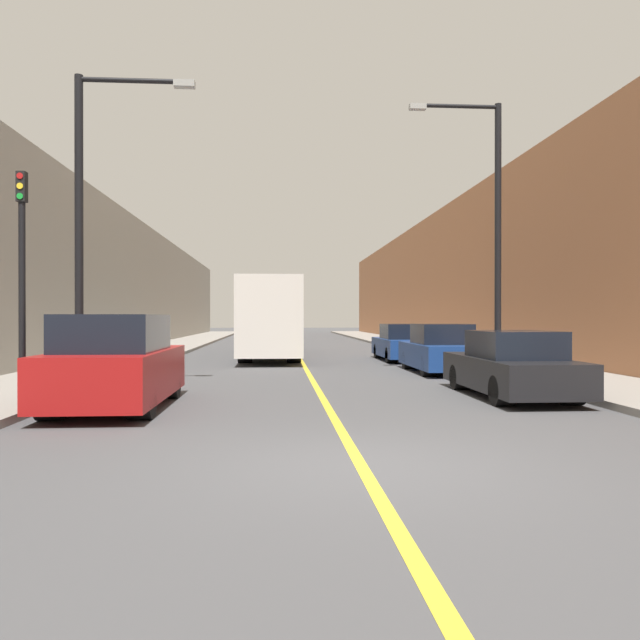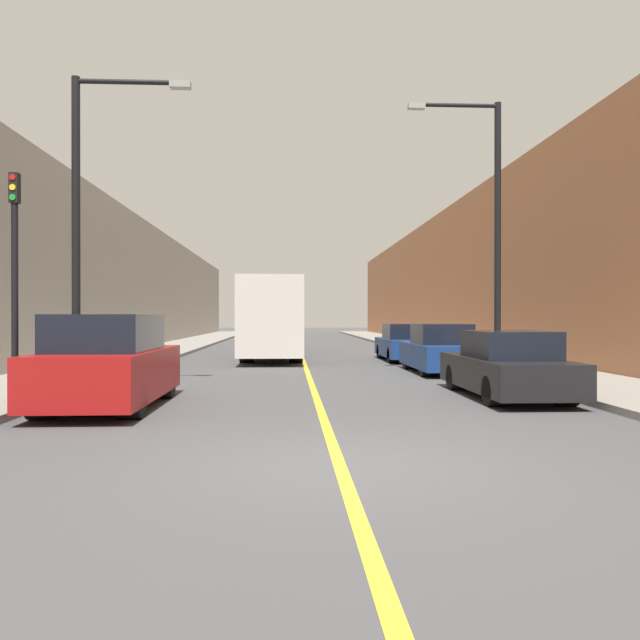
# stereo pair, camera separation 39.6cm
# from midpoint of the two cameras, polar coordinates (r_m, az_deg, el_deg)

# --- Properties ---
(ground_plane) EXTENTS (200.00, 200.00, 0.00)m
(ground_plane) POSITION_cam_midpoint_polar(r_m,az_deg,el_deg) (7.68, 2.26, -13.18)
(ground_plane) COLOR #474749
(sidewalk_left) EXTENTS (3.37, 72.00, 0.15)m
(sidewalk_left) POSITION_cam_midpoint_polar(r_m,az_deg,el_deg) (37.98, -13.49, -2.34)
(sidewalk_left) COLOR gray
(sidewalk_left) RESTS_ON ground
(sidewalk_right) EXTENTS (3.37, 72.00, 0.15)m
(sidewalk_right) POSITION_cam_midpoint_polar(r_m,az_deg,el_deg) (38.28, 7.92, -2.32)
(sidewalk_right) COLOR gray
(sidewalk_right) RESTS_ON ground
(building_row_left) EXTENTS (4.00, 72.00, 7.33)m
(building_row_left) POSITION_cam_midpoint_polar(r_m,az_deg,el_deg) (38.77, -18.88, 3.01)
(building_row_left) COLOR gray
(building_row_left) RESTS_ON ground
(building_row_right) EXTENTS (4.00, 72.00, 8.30)m
(building_row_right) POSITION_cam_midpoint_polar(r_m,az_deg,el_deg) (39.24, 13.20, 3.69)
(building_row_right) COLOR #B2724C
(building_row_right) RESTS_ON ground
(road_center_line) EXTENTS (0.16, 72.00, 0.01)m
(road_center_line) POSITION_cam_midpoint_polar(r_m,az_deg,el_deg) (37.47, -2.74, -2.48)
(road_center_line) COLOR gold
(road_center_line) RESTS_ON ground
(bus) EXTENTS (2.46, 12.87, 3.32)m
(bus) POSITION_cam_midpoint_polar(r_m,az_deg,el_deg) (28.49, -4.93, 0.25)
(bus) COLOR silver
(bus) RESTS_ON ground
(parked_suv_left) EXTENTS (1.95, 4.55, 1.84)m
(parked_suv_left) POSITION_cam_midpoint_polar(r_m,az_deg,el_deg) (12.85, -18.98, -3.92)
(parked_suv_left) COLOR maroon
(parked_suv_left) RESTS_ON ground
(car_right_near) EXTENTS (1.83, 4.62, 1.48)m
(car_right_near) POSITION_cam_midpoint_polar(r_m,az_deg,el_deg) (14.54, 16.37, -4.15)
(car_right_near) COLOR black
(car_right_near) RESTS_ON ground
(car_right_mid) EXTENTS (1.82, 4.41, 1.57)m
(car_right_mid) POSITION_cam_midpoint_polar(r_m,az_deg,el_deg) (20.41, 10.39, -2.79)
(car_right_mid) COLOR navy
(car_right_mid) RESTS_ON ground
(car_right_far) EXTENTS (1.81, 4.65, 1.51)m
(car_right_far) POSITION_cam_midpoint_polar(r_m,az_deg,el_deg) (25.89, 7.08, -2.19)
(car_right_far) COLOR navy
(car_right_far) RESTS_ON ground
(street_lamp_left) EXTENTS (2.83, 0.24, 7.39)m
(street_lamp_left) POSITION_cam_midpoint_polar(r_m,az_deg,el_deg) (16.07, -20.94, 9.61)
(street_lamp_left) COLOR black
(street_lamp_left) RESTS_ON sidewalk_left
(street_lamp_right) EXTENTS (2.83, 0.24, 8.11)m
(street_lamp_right) POSITION_cam_midpoint_polar(r_m,az_deg,el_deg) (19.76, 14.74, 8.94)
(street_lamp_right) COLOR black
(street_lamp_right) RESTS_ON sidewalk_right
(traffic_light) EXTENTS (0.16, 0.18, 4.26)m
(traffic_light) POSITION_cam_midpoint_polar(r_m,az_deg,el_deg) (12.56, -26.41, 3.35)
(traffic_light) COLOR black
(traffic_light) RESTS_ON sidewalk_left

